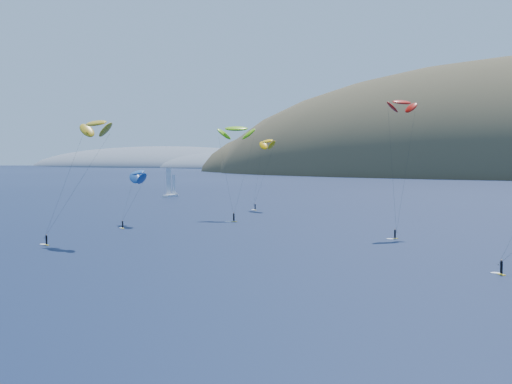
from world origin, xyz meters
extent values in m
ellipsoid|color=#3D3526|center=(-140.00, 590.00, -7.20)|extent=(340.00, 240.00, 120.00)
ellipsoid|color=slate|center=(-480.00, 760.00, -3.60)|extent=(400.00, 240.00, 60.00)
ellipsoid|color=slate|center=(-340.00, 720.00, -2.64)|extent=(240.00, 180.00, 44.00)
cube|color=silver|center=(-95.22, 186.36, 0.39)|extent=(2.87, 8.41, 0.99)
cylinder|color=silver|center=(-95.22, 186.91, 6.17)|extent=(0.15, 0.15, 11.56)
cube|color=yellow|center=(-39.75, 144.92, 0.04)|extent=(1.33, 1.19, 0.08)
cylinder|color=black|center=(-39.75, 144.92, 0.91)|extent=(0.33, 0.33, 1.48)
sphere|color=#8C6047|center=(-39.75, 144.92, 1.77)|extent=(0.25, 0.25, 0.25)
ellipsoid|color=#FFB804|center=(-37.87, 149.12, 19.56)|extent=(8.36, 7.78, 4.37)
cube|color=yellow|center=(-37.96, 59.19, 0.04)|extent=(1.45, 0.77, 0.08)
cylinder|color=black|center=(-37.96, 59.19, 0.91)|extent=(0.33, 0.33, 1.49)
sphere|color=#8C6047|center=(-37.96, 59.19, 1.77)|extent=(0.25, 0.25, 0.25)
ellipsoid|color=gold|center=(-32.95, 66.78, 21.37)|extent=(8.81, 5.83, 4.52)
cube|color=yellow|center=(-28.83, 111.50, 0.04)|extent=(1.66, 1.10, 0.09)
cylinder|color=black|center=(-28.83, 111.50, 1.06)|extent=(0.38, 0.38, 1.73)
sphere|color=#8C6047|center=(-28.83, 111.50, 2.06)|extent=(0.29, 0.29, 0.29)
ellipsoid|color=#6DC10C|center=(-33.40, 121.50, 22.16)|extent=(9.72, 7.41, 4.92)
cube|color=yellow|center=(37.15, 62.13, 0.04)|extent=(1.26, 1.44, 0.08)
cylinder|color=black|center=(37.15, 62.13, 0.98)|extent=(0.35, 0.35, 1.59)
sphere|color=#8C6047|center=(37.15, 62.13, 1.90)|extent=(0.27, 0.27, 0.27)
cube|color=yellow|center=(14.01, 95.14, 0.04)|extent=(1.15, 1.35, 0.08)
cylinder|color=black|center=(14.01, 95.14, 0.91)|extent=(0.32, 0.32, 1.48)
sphere|color=#8C6047|center=(14.01, 95.14, 1.77)|extent=(0.25, 0.25, 0.25)
ellipsoid|color=red|center=(12.95, 103.11, 26.00)|extent=(6.46, 7.16, 3.70)
cube|color=yellow|center=(-42.91, 87.57, 0.04)|extent=(1.24, 1.09, 0.07)
cylinder|color=black|center=(-42.91, 87.57, 0.85)|extent=(0.30, 0.30, 1.38)
sphere|color=#8C6047|center=(-42.91, 87.57, 1.65)|extent=(0.23, 0.23, 0.23)
ellipsoid|color=#1C4A90|center=(-45.23, 96.58, 11.70)|extent=(8.79, 8.07, 4.57)
camera|label=1|loc=(49.14, -35.26, 15.83)|focal=50.00mm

